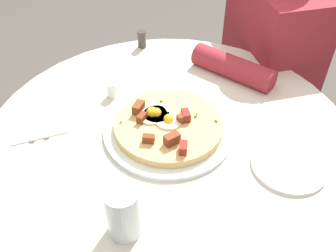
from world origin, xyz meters
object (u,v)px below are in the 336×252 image
person_seated (261,91)px  fork (29,118)px  pizza_plate (167,130)px  water_glass (123,212)px  knife (43,115)px  salt_shaker (112,90)px  pepper_shaker (142,39)px  bread_plate (289,165)px  dining_table (169,175)px  breakfast_pizza (166,125)px

person_seated → fork: (0.23, -0.82, 0.23)m
pizza_plate → water_glass: water_glass is taller
knife → salt_shaker: 0.20m
pepper_shaker → bread_plate: bearing=20.4°
pizza_plate → bread_plate: 0.31m
salt_shaker → pepper_shaker: bearing=151.4°
bread_plate → water_glass: bearing=-79.4°
fork → water_glass: 0.44m
person_seated → pizza_plate: 0.64m
bread_plate → water_glass: 0.41m
dining_table → bread_plate: 0.35m
water_glass → person_seated: bearing=135.2°
bread_plate → water_glass: size_ratio=1.45×
fork → salt_shaker: size_ratio=3.95×
dining_table → salt_shaker: size_ratio=20.92×
breakfast_pizza → pepper_shaker: bearing=177.2°
person_seated → pizza_plate: person_seated is taller
pizza_plate → fork: bearing=-111.2°
dining_table → person_seated: person_seated is taller
bread_plate → salt_shaker: bearing=-135.3°
fork → knife: size_ratio=1.00×
person_seated → water_glass: person_seated is taller
dining_table → bread_plate: bread_plate is taller
knife → water_glass: (0.40, 0.16, 0.05)m
person_seated → fork: size_ratio=6.31×
pizza_plate → knife: 0.34m
bread_plate → water_glass: (0.07, -0.40, 0.06)m
person_seated → water_glass: size_ratio=9.35×
pizza_plate → dining_table: bearing=102.4°
dining_table → fork: fork is taller
fork → dining_table: bearing=62.7°
person_seated → fork: person_seated is taller
fork → pepper_shaker: bearing=122.8°
pepper_shaker → salt_shaker: bearing=-28.6°
breakfast_pizza → salt_shaker: bearing=-148.0°
bread_plate → knife: (-0.32, -0.56, 0.00)m
person_seated → knife: bearing=-73.6°
pizza_plate → water_glass: (0.26, -0.15, 0.05)m
dining_table → fork: (-0.13, -0.35, 0.18)m
water_glass → pepper_shaker: bearing=166.2°
bread_plate → salt_shaker: salt_shaker is taller
dining_table → knife: (-0.14, -0.31, 0.18)m
pizza_plate → water_glass: size_ratio=2.75×
person_seated → bread_plate: (0.55, -0.22, 0.23)m
pizza_plate → pepper_shaker: (-0.43, 0.02, 0.02)m
knife → salt_shaker: bearing=96.9°
water_glass → pepper_shaker: (-0.69, 0.17, -0.03)m
breakfast_pizza → water_glass: bearing=-29.9°
salt_shaker → pepper_shaker: 0.28m
breakfast_pizza → bread_plate: size_ratio=1.58×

